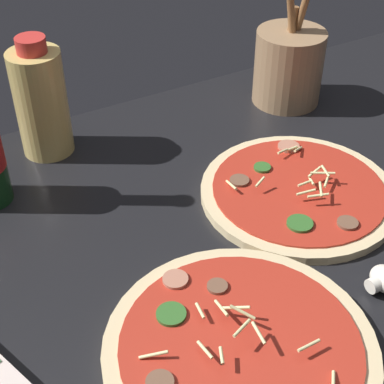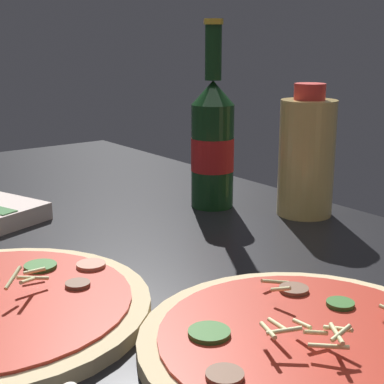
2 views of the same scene
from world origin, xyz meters
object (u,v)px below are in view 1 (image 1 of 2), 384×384
oil_bottle (41,101)px  pizza_far (298,192)px  utensil_crock (288,66)px  pizza_near (240,348)px

oil_bottle → pizza_far: bearing=-47.3°
utensil_crock → oil_bottle: bearing=172.4°
pizza_near → oil_bottle: 48.02cm
pizza_near → utensil_crock: bearing=48.4°
pizza_far → oil_bottle: bearing=132.7°
pizza_far → utensil_crock: (15.14, 23.32, 5.78)cm
oil_bottle → utensil_crock: (41.85, -5.58, -2.01)cm
pizza_far → utensil_crock: bearing=57.0°
pizza_far → oil_bottle: oil_bottle is taller
oil_bottle → pizza_near: bearing=-84.1°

